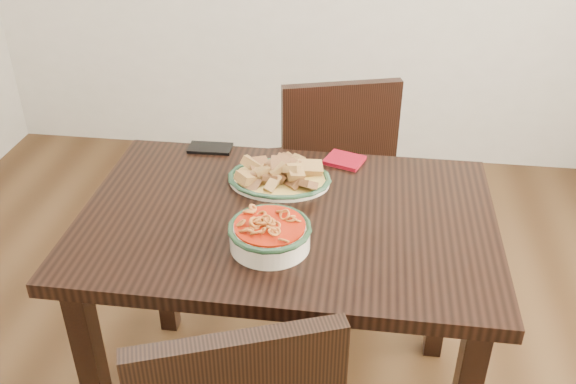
# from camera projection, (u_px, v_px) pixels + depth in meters

# --- Properties ---
(dining_table) EXTENTS (1.13, 0.75, 0.75)m
(dining_table) POSITION_uv_depth(u_px,v_px,m) (287.00, 246.00, 1.80)
(dining_table) COLOR black
(dining_table) RESTS_ON ground
(chair_far) EXTENTS (0.52, 0.52, 0.89)m
(chair_far) POSITION_uv_depth(u_px,v_px,m) (332.00, 168.00, 2.48)
(chair_far) COLOR black
(chair_far) RESTS_ON ground
(fish_plate) EXTENTS (0.30, 0.23, 0.11)m
(fish_plate) POSITION_uv_depth(u_px,v_px,m) (279.00, 169.00, 1.87)
(fish_plate) COLOR beige
(fish_plate) RESTS_ON dining_table
(noodle_bowl) EXTENTS (0.21, 0.21, 0.08)m
(noodle_bowl) POSITION_uv_depth(u_px,v_px,m) (270.00, 232.00, 1.60)
(noodle_bowl) COLOR #EEE1C9
(noodle_bowl) RESTS_ON dining_table
(smartphone) EXTENTS (0.14, 0.08, 0.01)m
(smartphone) POSITION_uv_depth(u_px,v_px,m) (210.00, 148.00, 2.07)
(smartphone) COLOR black
(smartphone) RESTS_ON dining_table
(napkin) EXTENTS (0.14, 0.12, 0.01)m
(napkin) POSITION_uv_depth(u_px,v_px,m) (344.00, 160.00, 2.00)
(napkin) COLOR maroon
(napkin) RESTS_ON dining_table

